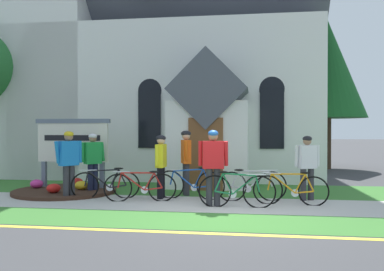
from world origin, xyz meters
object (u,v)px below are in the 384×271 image
object	(u,v)px
cyclist_in_yellow_jersey	(213,161)
roadside_conifer	(327,69)
cyclist_in_red_jersey	(69,159)
cyclist_in_white_jersey	(307,163)
bicycle_green	(190,184)
bicycle_red	(291,189)
church_sign	(73,143)
bicycle_silver	(237,190)
bicycle_blue	(140,187)
bicycle_orange	(252,185)
bicycle_yellow	(106,184)
cyclist_in_blue_jersey	(161,162)
cyclist_in_orange_jersey	(186,157)
cyclist_in_green_jersey	(93,159)

from	to	relation	value
cyclist_in_yellow_jersey	roadside_conifer	size ratio (longest dim) A/B	0.26
cyclist_in_red_jersey	cyclist_in_white_jersey	distance (m)	5.96
bicycle_green	cyclist_in_white_jersey	world-z (taller)	cyclist_in_white_jersey
bicycle_red	church_sign	bearing A→B (deg)	166.07
bicycle_silver	bicycle_green	bearing A→B (deg)	140.28
cyclist_in_red_jersey	bicycle_blue	bearing A→B (deg)	-2.25
bicycle_silver	bicycle_orange	size ratio (longest dim) A/B	1.01
bicycle_green	cyclist_in_white_jersey	xyz separation A→B (m)	(2.89, 0.21, 0.55)
church_sign	cyclist_in_white_jersey	size ratio (longest dim) A/B	1.42
bicycle_red	bicycle_green	world-z (taller)	bicycle_green
bicycle_blue	cyclist_in_white_jersey	size ratio (longest dim) A/B	1.09
bicycle_green	bicycle_orange	size ratio (longest dim) A/B	1.03
bicycle_silver	bicycle_yellow	bearing A→B (deg)	167.13
bicycle_red	roadside_conifer	world-z (taller)	roadside_conifer
bicycle_red	bicycle_silver	xyz separation A→B (m)	(-1.23, -0.51, 0.02)
bicycle_green	bicycle_orange	xyz separation A→B (m)	(1.53, -0.06, 0.00)
bicycle_blue	cyclist_in_blue_jersey	distance (m)	0.86
bicycle_yellow	cyclist_in_white_jersey	world-z (taller)	cyclist_in_white_jersey
bicycle_green	cyclist_in_orange_jersey	size ratio (longest dim) A/B	1.03
cyclist_in_green_jersey	bicycle_orange	bearing A→B (deg)	-7.99
bicycle_yellow	cyclist_in_white_jersey	xyz separation A→B (m)	(5.03, 0.44, 0.56)
bicycle_silver	cyclist_in_green_jersey	bearing A→B (deg)	158.87
bicycle_red	cyclist_in_blue_jersey	size ratio (longest dim) A/B	1.08
bicycle_blue	bicycle_yellow	bearing A→B (deg)	163.16
church_sign	bicycle_red	world-z (taller)	church_sign
cyclist_in_green_jersey	cyclist_in_yellow_jersey	world-z (taller)	cyclist_in_yellow_jersey
bicycle_green	cyclist_in_green_jersey	world-z (taller)	cyclist_in_green_jersey
bicycle_blue	bicycle_orange	world-z (taller)	bicycle_orange
bicycle_red	cyclist_in_yellow_jersey	size ratio (longest dim) A/B	1.00
bicycle_red	cyclist_in_yellow_jersey	bearing A→B (deg)	-167.29
bicycle_yellow	bicycle_silver	world-z (taller)	bicycle_silver
cyclist_in_yellow_jersey	cyclist_in_red_jersey	size ratio (longest dim) A/B	1.02
bicycle_blue	church_sign	bearing A→B (deg)	147.70
bicycle_yellow	bicycle_blue	distance (m)	1.03
bicycle_blue	cyclist_in_green_jersey	bearing A→B (deg)	146.66
cyclist_in_blue_jersey	roadside_conifer	distance (m)	11.21
cyclist_in_blue_jersey	cyclist_in_orange_jersey	world-z (taller)	cyclist_in_orange_jersey
bicycle_silver	cyclist_in_green_jersey	world-z (taller)	cyclist_in_green_jersey
cyclist_in_yellow_jersey	cyclist_in_white_jersey	distance (m)	2.49
bicycle_red	roadside_conifer	xyz separation A→B (m)	(2.40, 9.51, 4.10)
bicycle_yellow	cyclist_in_yellow_jersey	distance (m)	2.95
bicycle_red	cyclist_in_red_jersey	world-z (taller)	cyclist_in_red_jersey
bicycle_green	cyclist_in_orange_jersey	bearing A→B (deg)	109.23
bicycle_blue	cyclist_in_red_jersey	distance (m)	1.99
church_sign	bicycle_yellow	distance (m)	2.15
church_sign	cyclist_in_green_jersey	world-z (taller)	church_sign
church_sign	cyclist_in_green_jersey	bearing A→B (deg)	-30.05
bicycle_red	cyclist_in_red_jersey	xyz separation A→B (m)	(-5.47, 0.03, 0.65)
bicycle_green	bicycle_blue	bearing A→B (deg)	-155.36
bicycle_green	cyclist_in_green_jersey	size ratio (longest dim) A/B	1.08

